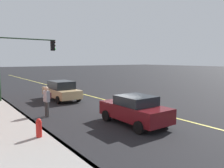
% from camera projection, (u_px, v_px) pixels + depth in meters
% --- Properties ---
extents(ground, '(200.00, 200.00, 0.00)m').
position_uv_depth(ground, '(120.00, 104.00, 17.06)').
color(ground, black).
extents(curb_edge, '(80.00, 0.16, 0.15)m').
position_uv_depth(curb_edge, '(25.00, 116.00, 12.98)').
color(curb_edge, slate).
rests_on(curb_edge, ground).
extents(lane_stripe_center, '(80.00, 0.16, 0.01)m').
position_uv_depth(lane_stripe_center, '(120.00, 104.00, 17.06)').
color(lane_stripe_center, '#D8CC4C').
rests_on(lane_stripe_center, ground).
extents(car_maroon, '(3.98, 1.94, 1.51)m').
position_uv_depth(car_maroon, '(135.00, 110.00, 11.60)').
color(car_maroon, '#591116').
rests_on(car_maroon, ground).
extents(car_tan, '(4.35, 1.92, 1.60)m').
position_uv_depth(car_tan, '(61.00, 90.00, 18.59)').
color(car_tan, tan).
rests_on(car_tan, ground).
extents(pedestrian_with_backpack, '(0.45, 0.40, 1.78)m').
position_uv_depth(pedestrian_with_backpack, '(47.00, 99.00, 13.11)').
color(pedestrian_with_backpack, '#383838').
rests_on(pedestrian_with_backpack, ground).
extents(traffic_light_mast, '(0.28, 4.69, 5.32)m').
position_uv_depth(traffic_light_mast, '(23.00, 55.00, 18.13)').
color(traffic_light_mast, '#1E3823').
rests_on(traffic_light_mast, ground).
extents(fire_hydrant, '(0.24, 0.24, 0.94)m').
position_uv_depth(fire_hydrant, '(39.00, 130.00, 9.25)').
color(fire_hydrant, red).
rests_on(fire_hydrant, ground).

